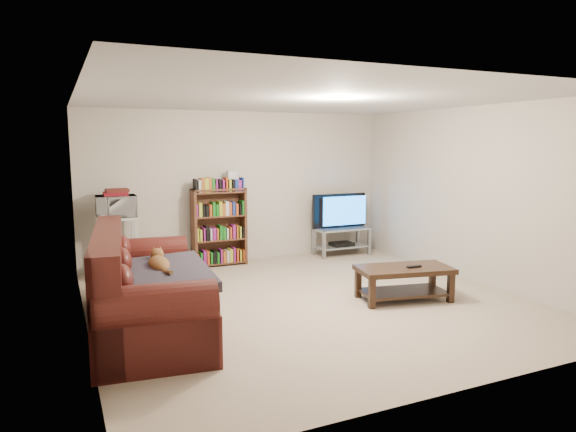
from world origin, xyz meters
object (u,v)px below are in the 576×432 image
sofa (141,296)px  tv_stand (342,237)px  bookshelf (219,226)px  coffee_table (404,277)px

sofa → tv_stand: (3.68, 2.24, -0.04)m
sofa → bookshelf: size_ratio=2.09×
coffee_table → tv_stand: (0.62, 2.54, 0.03)m
coffee_table → tv_stand: bearing=87.8°
coffee_table → bookshelf: (-1.51, 2.67, 0.34)m
coffee_table → bookshelf: 3.09m
bookshelf → tv_stand: bearing=-3.8°
tv_stand → sofa: bearing=-148.2°
sofa → coffee_table: bearing=1.1°
sofa → bookshelf: bookshelf is taller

